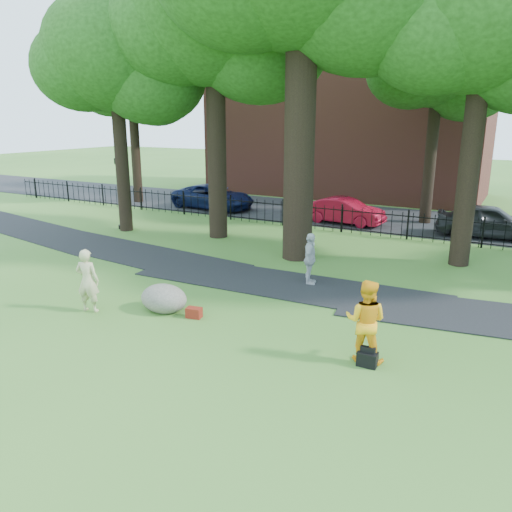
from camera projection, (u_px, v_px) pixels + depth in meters
The scene contains 16 objects.
ground at pixel (187, 322), 13.01m from camera, with size 120.00×120.00×0.00m, color #366523.
footpath at pixel (286, 285), 15.84m from camera, with size 36.00×2.60×0.03m, color black.
street at pixel (366, 217), 26.53m from camera, with size 80.00×7.00×0.02m, color black.
iron_fence at pixel (342, 219), 22.99m from camera, with size 44.00×0.04×1.20m.
brick_building at pixel (348, 104), 33.52m from camera, with size 18.00×8.00×12.00m, color brown.
tree_row at pixel (331, 29), 17.67m from camera, with size 26.82×7.96×12.42m.
woman at pixel (88, 281), 13.49m from camera, with size 0.64×0.42×1.77m, color tan.
man at pixel (366, 321), 10.73m from camera, with size 0.90×0.70×1.85m, color #FFA815.
pedestrian at pixel (310, 259), 15.71m from camera, with size 0.98×0.41×1.67m, color #B2B3B8.
boulder at pixel (164, 297), 13.69m from camera, with size 1.36×1.03×0.80m, color #696657.
lamppost at pixel (120, 193), 23.35m from camera, with size 0.34×0.34×3.46m.
backpack at pixel (367, 359), 10.67m from camera, with size 0.42×0.26×0.32m, color black.
red_bag at pixel (194, 313), 13.25m from camera, with size 0.40×0.25×0.28m, color maroon.
red_sedan at pixel (345, 211), 24.76m from camera, with size 1.37×3.92×1.29m, color maroon.
navy_van at pixel (213, 197), 28.84m from camera, with size 2.30×4.99×1.39m, color #0B1338.
grey_car at pixel (489, 221), 21.87m from camera, with size 1.76×4.38×1.49m, color black.
Camera 1 is at (7.38, -9.72, 5.16)m, focal length 35.00 mm.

